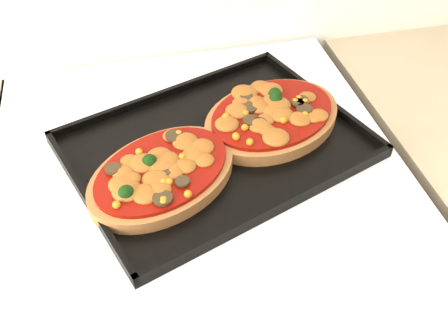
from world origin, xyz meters
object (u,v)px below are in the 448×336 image
object	(u,v)px
stove	(206,319)
pizza_left	(162,172)
baking_tray	(216,144)
pizza_right	(272,116)

from	to	relation	value
stove	pizza_left	size ratio (longest dim) A/B	4.12
stove	baking_tray	size ratio (longest dim) A/B	2.20
pizza_left	pizza_right	size ratio (longest dim) A/B	0.98
baking_tray	pizza_left	xyz separation A→B (m)	(-0.09, -0.06, 0.01)
pizza_right	pizza_left	bearing A→B (deg)	-155.38
baking_tray	pizza_right	world-z (taller)	pizza_right
pizza_right	stove	bearing A→B (deg)	-159.74
baking_tray	pizza_left	bearing A→B (deg)	-167.36
baking_tray	pizza_right	size ratio (longest dim) A/B	1.84
stove	baking_tray	bearing A→B (deg)	30.46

